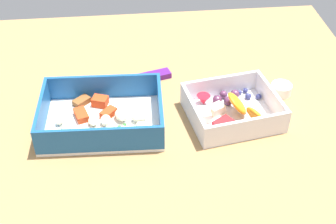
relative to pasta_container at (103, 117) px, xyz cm
name	(u,v)px	position (x,y,z in cm)	size (l,w,h in cm)	color
table_surface	(175,118)	(13.04, 1.54, -2.63)	(80.00, 80.00, 2.00)	#9E7547
pasta_container	(103,117)	(0.00, 0.00, 0.00)	(21.87, 16.24, 5.42)	white
fruit_bowl	(231,110)	(23.11, -0.35, 0.06)	(17.72, 15.94, 5.35)	white
candy_bar	(153,76)	(10.04, 13.20, -1.03)	(7.00, 2.40, 1.20)	#51197A
paper_cup_liner	(281,89)	(34.19, 5.65, -0.58)	(3.95, 3.95, 2.11)	white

